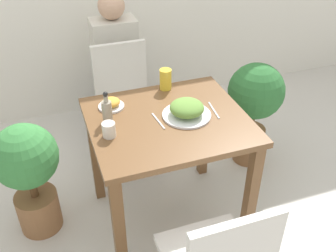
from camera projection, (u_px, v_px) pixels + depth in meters
The scene contains 13 objects.
ground_plane at pixel (168, 215), 2.62m from camera, with size 16.00×16.00×0.00m, color beige.
dining_table at pixel (168, 138), 2.25m from camera, with size 0.87×0.77×0.77m.
chair_far at pixel (125, 98), 2.91m from camera, with size 0.42×0.42×0.88m.
food_plate at pixel (187, 109), 2.17m from camera, with size 0.27×0.27×0.09m.
side_plate at pixel (111, 104), 2.26m from camera, with size 0.15×0.15×0.06m.
drink_cup at pixel (109, 130), 2.02m from camera, with size 0.07×0.07×0.08m.
juice_glass at pixel (166, 79), 2.42m from camera, with size 0.07×0.07×0.13m.
sauce_bottle at pixel (107, 110), 2.12m from camera, with size 0.05×0.05×0.18m.
fork_utensil at pixel (158, 121), 2.15m from camera, with size 0.03×0.17×0.00m.
spoon_utensil at pixel (214, 110), 2.24m from camera, with size 0.03×0.18×0.00m.
potted_plant_left at pixel (28, 170), 2.29m from camera, with size 0.38×0.38×0.76m.
potted_plant_right at pixel (255, 101), 2.81m from camera, with size 0.40×0.40×0.81m.
person_figure at pixel (116, 67), 3.14m from camera, with size 0.34×0.22×1.17m.
Camera 1 is at (-0.60, -1.71, 1.98)m, focal length 42.00 mm.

